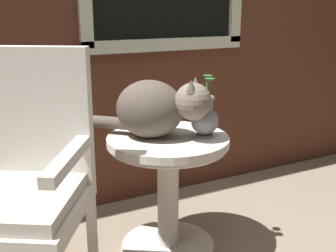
{
  "coord_description": "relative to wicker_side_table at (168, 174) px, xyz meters",
  "views": [
    {
      "loc": [
        -0.7,
        -1.43,
        1.14
      ],
      "look_at": [
        0.14,
        0.19,
        0.62
      ],
      "focal_mm": 45.06,
      "sensor_mm": 36.0,
      "label": 1
    }
  ],
  "objects": [
    {
      "name": "wicker_chair",
      "position": [
        -0.67,
        -0.11,
        0.16
      ],
      "size": [
        0.68,
        0.67,
        1.0
      ],
      "color": "silver",
      "rests_on": "ground_plane"
    },
    {
      "name": "wicker_side_table",
      "position": [
        0.0,
        0.0,
        0.0
      ],
      "size": [
        0.56,
        0.56,
        0.57
      ],
      "color": "silver",
      "rests_on": "ground_plane"
    },
    {
      "name": "cat",
      "position": [
        -0.05,
        0.02,
        0.32
      ],
      "size": [
        0.5,
        0.47,
        0.28
      ],
      "color": "brown",
      "rests_on": "wicker_side_table"
    },
    {
      "name": "pewter_vase_with_ivy",
      "position": [
        0.15,
        -0.08,
        0.28
      ],
      "size": [
        0.12,
        0.12,
        0.27
      ],
      "color": "gray",
      "rests_on": "wicker_side_table"
    }
  ]
}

